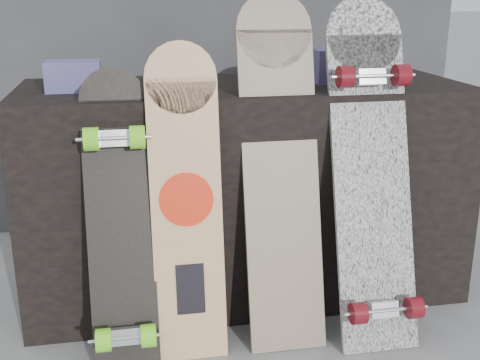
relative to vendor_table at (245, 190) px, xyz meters
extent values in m
plane|color=slate|center=(0.00, -0.50, -0.40)|extent=(60.00, 60.00, 0.00)
cube|color=black|center=(0.00, 0.00, 0.00)|extent=(1.60, 0.60, 0.80)
cube|color=#403A78|center=(-0.59, -0.04, 0.45)|extent=(0.18, 0.12, 0.10)
cube|color=#403A78|center=(0.32, 0.00, 0.46)|extent=(0.14, 0.14, 0.12)
cube|color=#D1B78C|center=(0.13, 0.15, 0.43)|extent=(0.22, 0.10, 0.06)
cube|color=beige|center=(-0.26, -0.38, 0.04)|extent=(0.22, 0.18, 0.87)
cylinder|color=beige|center=(-0.26, -0.30, 0.47)|extent=(0.22, 0.06, 0.22)
cylinder|color=#FF2E10|center=(-0.26, -0.38, 0.11)|extent=(0.17, 0.04, 0.17)
cube|color=black|center=(-0.26, -0.43, -0.17)|extent=(0.09, 0.03, 0.16)
cube|color=beige|center=(0.06, -0.34, 0.10)|extent=(0.25, 0.29, 1.01)
cylinder|color=beige|center=(0.06, -0.20, 0.60)|extent=(0.25, 0.08, 0.24)
cube|color=white|center=(0.35, -0.38, 0.09)|extent=(0.26, 0.33, 0.99)
cylinder|color=white|center=(0.35, -0.23, 0.58)|extent=(0.26, 0.09, 0.25)
cube|color=silver|center=(0.35, -0.53, -0.25)|extent=(0.09, 0.04, 0.06)
cylinder|color=maroon|center=(0.26, -0.55, -0.24)|extent=(0.05, 0.07, 0.07)
cylinder|color=maroon|center=(0.44, -0.55, -0.24)|extent=(0.05, 0.07, 0.07)
cube|color=silver|center=(0.35, -0.31, 0.46)|extent=(0.09, 0.04, 0.06)
cylinder|color=maroon|center=(0.26, -0.33, 0.47)|extent=(0.05, 0.07, 0.07)
cylinder|color=maroon|center=(0.44, -0.33, 0.47)|extent=(0.05, 0.07, 0.07)
cube|color=black|center=(-0.46, -0.38, 0.00)|extent=(0.20, 0.23, 0.81)
cylinder|color=black|center=(-0.46, -0.27, 0.40)|extent=(0.20, 0.07, 0.20)
cube|color=silver|center=(-0.46, -0.50, -0.28)|extent=(0.09, 0.04, 0.06)
cylinder|color=#79F722|center=(-0.53, -0.51, -0.27)|extent=(0.04, 0.07, 0.07)
cylinder|color=#79F722|center=(-0.40, -0.51, -0.27)|extent=(0.05, 0.07, 0.07)
cube|color=silver|center=(-0.46, -0.34, 0.30)|extent=(0.09, 0.04, 0.06)
cylinder|color=#79F722|center=(-0.53, -0.36, 0.31)|extent=(0.04, 0.07, 0.07)
cylinder|color=#79F722|center=(-0.40, -0.36, 0.31)|extent=(0.05, 0.07, 0.07)
camera|label=1|loc=(-0.42, -2.13, 0.72)|focal=45.00mm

